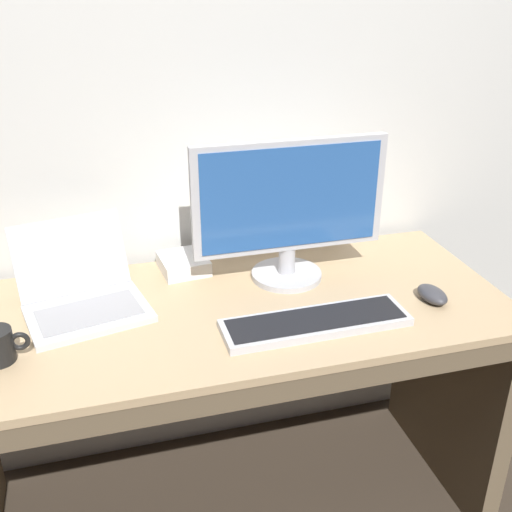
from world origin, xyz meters
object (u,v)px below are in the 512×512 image
external_monitor (289,209)px  external_drive_box (183,264)px  laptop_silver (82,294)px  computer_mouse (432,294)px  wired_keyboard (316,322)px

external_monitor → external_drive_box: bearing=154.3°
laptop_silver → computer_mouse: (0.92, -0.21, -0.03)m
external_monitor → computer_mouse: bearing=-33.5°
laptop_silver → external_monitor: bearing=1.5°
external_monitor → external_drive_box: (-0.28, 0.14, -0.20)m
laptop_silver → external_drive_box: (0.29, 0.15, -0.02)m
laptop_silver → wired_keyboard: laptop_silver is taller
wired_keyboard → external_monitor: bearing=87.3°
laptop_silver → computer_mouse: bearing=-12.9°
wired_keyboard → external_drive_box: (-0.27, 0.40, 0.01)m
laptop_silver → external_monitor: (0.58, 0.02, 0.17)m
computer_mouse → external_drive_box: (-0.62, 0.36, 0.00)m
laptop_silver → external_monitor: external_monitor is taller
wired_keyboard → computer_mouse: bearing=6.4°
laptop_silver → external_drive_box: size_ratio=2.44×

